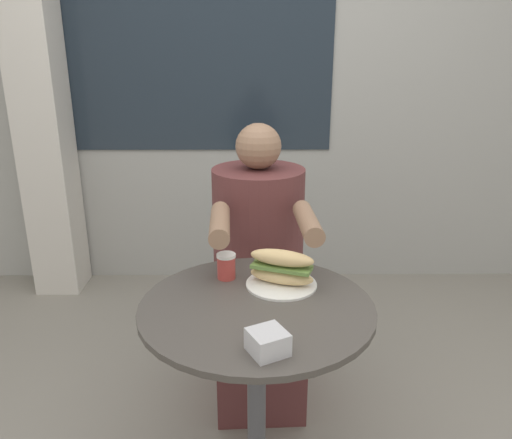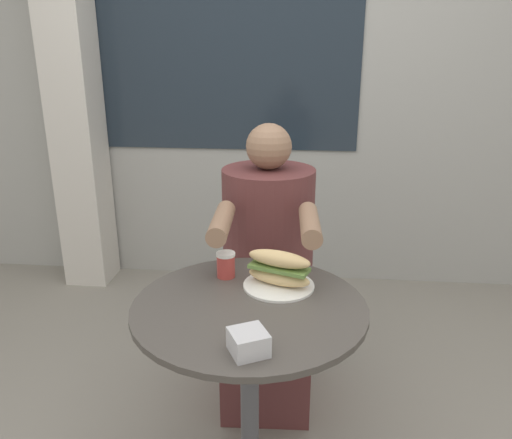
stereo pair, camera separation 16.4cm
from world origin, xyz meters
TOP-DOWN VIEW (x-y plane):
  - storefront_wall at (-0.01, 1.78)m, footprint 8.00×0.09m
  - lattice_pillar at (-1.23, 1.59)m, footprint 0.27×0.27m
  - cafe_table at (0.00, 0.00)m, footprint 0.71×0.71m
  - diner_chair at (0.01, 0.91)m, footprint 0.40×0.40m
  - seated_diner at (0.01, 0.56)m, footprint 0.39×0.68m
  - sandwich_on_plate at (0.08, 0.13)m, footprint 0.23×0.23m
  - drink_cup at (-0.10, 0.19)m, footprint 0.06×0.06m
  - napkin_box at (0.03, -0.25)m, footprint 0.12×0.12m

SIDE VIEW (x-z plane):
  - seated_diner at x=0.01m, z-range -0.08..1.10m
  - diner_chair at x=0.01m, z-range 0.09..0.96m
  - cafe_table at x=0.00m, z-range 0.17..0.89m
  - napkin_box at x=0.03m, z-range 0.72..0.78m
  - drink_cup at x=-0.10m, z-range 0.72..0.81m
  - sandwich_on_plate at x=0.08m, z-range 0.71..0.83m
  - lattice_pillar at x=-1.23m, z-range 0.00..2.40m
  - storefront_wall at x=-0.01m, z-range 0.00..2.80m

